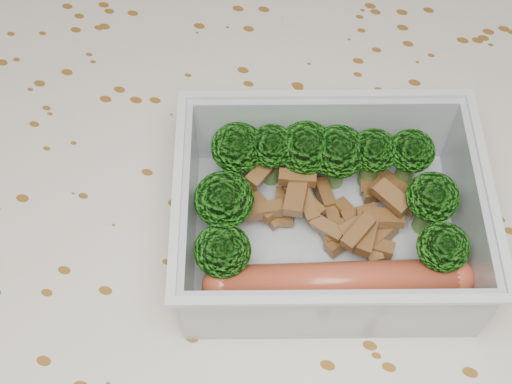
% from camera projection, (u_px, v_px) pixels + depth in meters
% --- Properties ---
extents(dining_table, '(1.40, 0.90, 0.75)m').
position_uv_depth(dining_table, '(252.00, 276.00, 0.57)').
color(dining_table, brown).
rests_on(dining_table, ground).
extents(tablecloth, '(1.46, 0.96, 0.19)m').
position_uv_depth(tablecloth, '(251.00, 247.00, 0.53)').
color(tablecloth, silver).
rests_on(tablecloth, dining_table).
extents(lunch_container, '(0.24, 0.21, 0.07)m').
position_uv_depth(lunch_container, '(327.00, 223.00, 0.47)').
color(lunch_container, silver).
rests_on(lunch_container, tablecloth).
extents(broccoli_florets, '(0.18, 0.14, 0.05)m').
position_uv_depth(broccoli_florets, '(317.00, 180.00, 0.47)').
color(broccoli_florets, '#608C3F').
rests_on(broccoli_florets, lunch_container).
extents(meat_pile, '(0.12, 0.08, 0.03)m').
position_uv_depth(meat_pile, '(339.00, 211.00, 0.48)').
color(meat_pile, brown).
rests_on(meat_pile, lunch_container).
extents(sausage, '(0.16, 0.08, 0.03)m').
position_uv_depth(sausage, '(339.00, 282.00, 0.45)').
color(sausage, '#B4462B').
rests_on(sausage, lunch_container).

